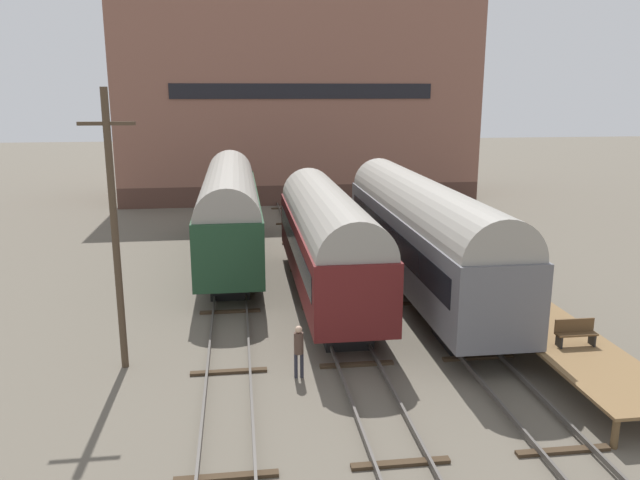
# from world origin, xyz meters

# --- Properties ---
(ground_plane) EXTENTS (200.00, 200.00, 0.00)m
(ground_plane) POSITION_xyz_m (0.00, 0.00, 0.00)
(ground_plane) COLOR #60594C
(track_left) EXTENTS (2.60, 60.00, 0.26)m
(track_left) POSITION_xyz_m (-4.43, 0.00, 0.14)
(track_left) COLOR #4C4742
(track_left) RESTS_ON ground
(track_middle) EXTENTS (2.60, 60.00, 0.26)m
(track_middle) POSITION_xyz_m (0.00, 0.00, 0.14)
(track_middle) COLOR #4C4742
(track_middle) RESTS_ON ground
(track_right) EXTENTS (2.60, 60.00, 0.26)m
(track_right) POSITION_xyz_m (4.43, 0.00, 0.14)
(track_right) COLOR #4C4742
(track_right) RESTS_ON ground
(train_car_grey) EXTENTS (3.13, 18.67, 5.45)m
(train_car_grey) POSITION_xyz_m (4.43, 4.44, 3.10)
(train_car_grey) COLOR black
(train_car_grey) RESTS_ON ground
(train_car_maroon) EXTENTS (3.09, 15.21, 5.16)m
(train_car_maroon) POSITION_xyz_m (0.00, 4.37, 2.91)
(train_car_maroon) COLOR black
(train_car_maroon) RESTS_ON ground
(train_car_green) EXTENTS (3.12, 17.73, 5.45)m
(train_car_green) POSITION_xyz_m (-4.43, 11.52, 3.09)
(train_car_green) COLOR black
(train_car_green) RESTS_ON ground
(station_platform) EXTENTS (2.90, 14.81, 0.95)m
(station_platform) POSITION_xyz_m (7.20, -1.72, 0.88)
(station_platform) COLOR brown
(station_platform) RESTS_ON ground
(bench) EXTENTS (1.40, 0.40, 0.91)m
(bench) POSITION_xyz_m (7.24, -4.37, 1.44)
(bench) COLOR brown
(bench) RESTS_ON station_platform
(person_worker) EXTENTS (0.32, 0.32, 1.84)m
(person_worker) POSITION_xyz_m (-2.09, -3.65, 1.12)
(person_worker) COLOR #282833
(person_worker) RESTS_ON ground
(utility_pole) EXTENTS (1.80, 0.24, 9.49)m
(utility_pole) POSITION_xyz_m (-8.01, -2.00, 4.91)
(utility_pole) COLOR #473828
(utility_pole) RESTS_ON ground
(warehouse_building) EXTENTS (30.29, 11.91, 16.95)m
(warehouse_building) POSITION_xyz_m (1.50, 34.42, 8.48)
(warehouse_building) COLOR #4F342A
(warehouse_building) RESTS_ON ground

